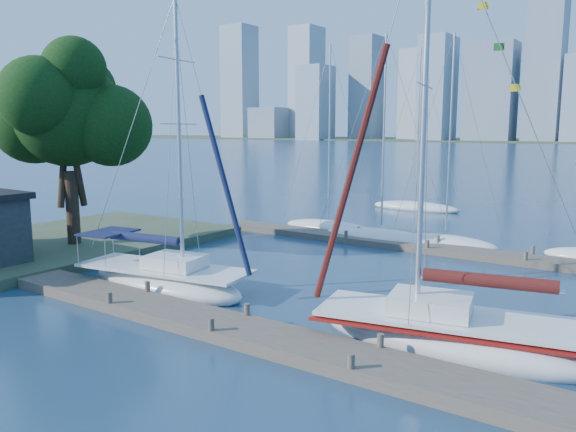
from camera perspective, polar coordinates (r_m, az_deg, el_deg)
The scene contains 11 objects.
ground at distance 19.06m, azimuth -5.91°, elevation -11.83°, with size 700.00×700.00×0.00m, color #18354E.
near_dock at distance 18.99m, azimuth -5.92°, elevation -11.27°, with size 26.00×2.00×0.40m, color #4C4038.
far_dock at distance 31.72m, azimuth 16.17°, elevation -3.40°, with size 30.00×1.80×0.36m, color #4C4038.
shore at distance 33.70m, azimuth -24.97°, elevation -3.05°, with size 12.00×22.00×0.50m, color #38472D.
tree at distance 32.37m, azimuth -21.56°, elevation 10.01°, with size 8.25×7.54×11.33m.
sailboat_navy at distance 24.29m, azimuth -12.48°, elevation -5.08°, with size 8.56×4.02×12.36m.
sailboat_maroon at distance 18.21m, azimuth 16.10°, elevation -9.49°, with size 9.15×4.57×14.29m.
bg_boat_0 at distance 37.58m, azimuth 4.13°, elevation -1.09°, with size 6.80×3.13×12.35m.
bg_boat_1 at distance 34.14m, azimuth 9.44°, elevation -2.17°, with size 7.99×4.11×12.50m.
bg_boat_2 at distance 33.54m, azimuth 15.70°, elevation -2.60°, with size 6.34×3.52×12.22m.
bg_boat_6 at distance 48.25m, azimuth 12.82°, elevation 0.93°, with size 7.66×2.73×13.44m.
Camera 1 is at (11.66, -13.50, 6.72)m, focal length 35.00 mm.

